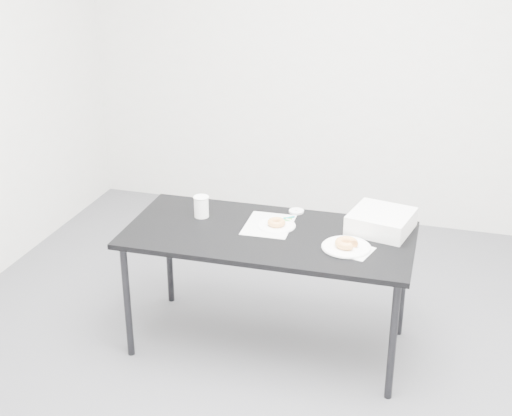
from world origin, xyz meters
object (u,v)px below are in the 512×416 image
(donut_far, at_px, (276,222))
(donut_near, at_px, (347,243))
(plate_near, at_px, (346,247))
(coffee_cup, at_px, (201,207))
(scorecard, at_px, (269,225))
(pen, at_px, (283,219))
(plate_far, at_px, (276,225))
(table, at_px, (269,242))
(bakery_box, at_px, (381,221))

(donut_far, bearing_deg, donut_near, -21.35)
(plate_near, relative_size, coffee_cup, 2.07)
(scorecard, height_order, pen, pen)
(pen, height_order, donut_far, donut_far)
(plate_near, height_order, donut_near, donut_near)
(plate_far, bearing_deg, donut_near, -21.35)
(donut_near, xyz_separation_m, donut_far, (-0.41, 0.16, -0.01))
(table, bearing_deg, plate_near, -9.83)
(table, height_order, scorecard, scorecard)
(scorecard, relative_size, plate_near, 1.26)
(table, relative_size, plate_far, 7.41)
(coffee_cup, height_order, bakery_box, coffee_cup)
(table, distance_m, plate_near, 0.43)
(pen, relative_size, donut_near, 1.25)
(donut_far, bearing_deg, pen, 79.48)
(bakery_box, bearing_deg, donut_far, -157.14)
(scorecard, distance_m, donut_near, 0.48)
(plate_near, distance_m, donut_near, 0.02)
(donut_far, relative_size, bakery_box, 0.32)
(plate_far, relative_size, donut_far, 2.13)
(coffee_cup, xyz_separation_m, bakery_box, (0.98, 0.11, -0.01))
(donut_near, bearing_deg, pen, 148.50)
(plate_near, relative_size, bakery_box, 0.81)
(scorecard, bearing_deg, table, -76.32)
(scorecard, height_order, plate_far, plate_far)
(pen, bearing_deg, donut_near, -76.75)
(plate_near, distance_m, plate_far, 0.44)
(table, bearing_deg, scorecard, 104.86)
(plate_far, bearing_deg, pen, 79.48)
(donut_far, relative_size, coffee_cup, 0.81)
(pen, xyz_separation_m, plate_near, (0.39, -0.24, -0.00))
(donut_far, height_order, coffee_cup, coffee_cup)
(scorecard, height_order, coffee_cup, coffee_cup)
(scorecard, distance_m, bakery_box, 0.60)
(plate_near, bearing_deg, donut_near, 0.00)
(donut_near, distance_m, coffee_cup, 0.86)
(pen, distance_m, coffee_cup, 0.46)
(donut_near, distance_m, plate_far, 0.44)
(scorecard, bearing_deg, pen, 51.95)
(table, height_order, plate_near, plate_near)
(plate_far, height_order, bakery_box, bakery_box)
(scorecard, distance_m, coffee_cup, 0.39)
(scorecard, bearing_deg, plate_far, -2.54)
(table, xyz_separation_m, coffee_cup, (-0.42, 0.10, 0.11))
(plate_near, height_order, coffee_cup, coffee_cup)
(plate_near, xyz_separation_m, plate_far, (-0.41, 0.16, -0.00))
(donut_near, relative_size, bakery_box, 0.38)
(scorecard, height_order, plate_near, plate_near)
(donut_near, bearing_deg, coffee_cup, 169.03)
(table, distance_m, bakery_box, 0.61)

